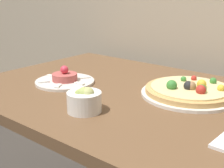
{
  "coord_description": "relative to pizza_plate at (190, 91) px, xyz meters",
  "views": [
    {
      "loc": [
        0.55,
        -0.43,
        1.08
      ],
      "look_at": [
        -0.08,
        0.33,
        0.77
      ],
      "focal_mm": 50.0,
      "sensor_mm": 36.0,
      "label": 1
    }
  ],
  "objects": [
    {
      "name": "tartare_plate",
      "position": [
        -0.43,
        -0.17,
        -0.0
      ],
      "size": [
        0.22,
        0.22,
        0.07
      ],
      "color": "silver",
      "rests_on": "dining_table"
    },
    {
      "name": "small_bowl",
      "position": [
        -0.18,
        -0.32,
        0.02
      ],
      "size": [
        0.1,
        0.1,
        0.07
      ],
      "color": "white",
      "rests_on": "dining_table"
    },
    {
      "name": "pizza_plate",
      "position": [
        0.0,
        0.0,
        0.0
      ],
      "size": [
        0.32,
        0.32,
        0.06
      ],
      "color": "silver",
      "rests_on": "dining_table"
    },
    {
      "name": "dining_table",
      "position": [
        -0.12,
        -0.09,
        -0.11
      ],
      "size": [
        1.26,
        0.8,
        0.73
      ],
      "color": "brown",
      "rests_on": "ground_plane"
    }
  ]
}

